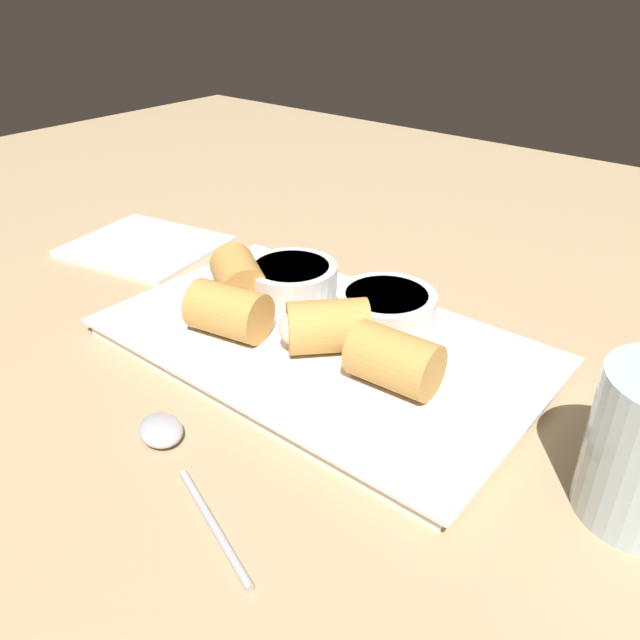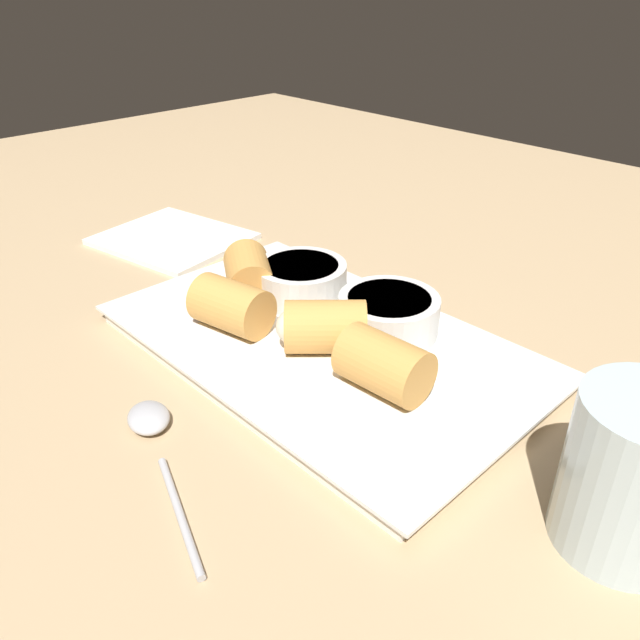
% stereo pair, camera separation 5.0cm
% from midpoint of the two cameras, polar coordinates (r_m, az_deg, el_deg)
% --- Properties ---
extents(table_surface, '(1.80, 1.40, 0.02)m').
position_cam_midpoint_polar(table_surface, '(0.55, -2.04, -2.12)').
color(table_surface, tan).
rests_on(table_surface, ground).
extents(serving_plate, '(0.35, 0.21, 0.01)m').
position_cam_midpoint_polar(serving_plate, '(0.51, -2.82, -2.44)').
color(serving_plate, white).
rests_on(serving_plate, table_surface).
extents(roll_front_left, '(0.07, 0.07, 0.04)m').
position_cam_midpoint_polar(roll_front_left, '(0.48, -2.73, -0.69)').
color(roll_front_left, '#D19347').
rests_on(roll_front_left, serving_plate).
extents(roll_front_right, '(0.07, 0.05, 0.04)m').
position_cam_midpoint_polar(roll_front_right, '(0.51, -11.50, 0.82)').
color(roll_front_right, '#D19347').
rests_on(roll_front_right, serving_plate).
extents(roll_back_left, '(0.07, 0.07, 0.04)m').
position_cam_midpoint_polar(roll_back_left, '(0.57, -10.06, 3.97)').
color(roll_back_left, '#D19347').
rests_on(roll_back_left, serving_plate).
extents(roll_back_right, '(0.07, 0.05, 0.04)m').
position_cam_midpoint_polar(roll_back_right, '(0.44, 3.17, -3.62)').
color(roll_back_right, '#D19347').
rests_on(roll_back_right, serving_plate).
extents(dipping_bowl_near, '(0.08, 0.08, 0.03)m').
position_cam_midpoint_polar(dipping_bowl_near, '(0.51, 3.26, 0.90)').
color(dipping_bowl_near, silver).
rests_on(dipping_bowl_near, serving_plate).
extents(dipping_bowl_far, '(0.08, 0.08, 0.03)m').
position_cam_midpoint_polar(dipping_bowl_far, '(0.56, -5.18, 3.57)').
color(dipping_bowl_far, silver).
rests_on(dipping_bowl_far, serving_plate).
extents(spoon, '(0.15, 0.07, 0.01)m').
position_cam_midpoint_polar(spoon, '(0.43, -17.11, -10.74)').
color(spoon, '#B2B2B7').
rests_on(spoon, table_surface).
extents(napkin, '(0.18, 0.16, 0.01)m').
position_cam_midpoint_polar(napkin, '(0.73, -17.59, 6.42)').
color(napkin, white).
rests_on(napkin, table_surface).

